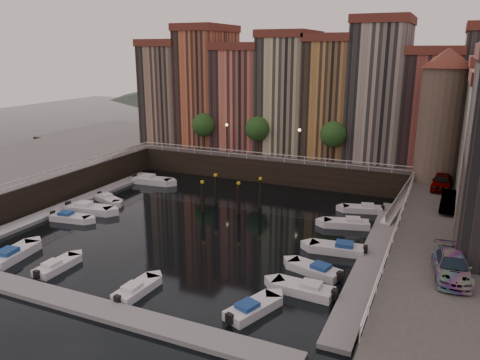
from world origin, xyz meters
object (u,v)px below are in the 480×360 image
at_px(car_c, 452,268).
at_px(corner_tower, 442,114).
at_px(gangway, 400,199).
at_px(mooring_pilings, 229,195).
at_px(boat_left_3, 108,199).
at_px(car_b, 451,202).
at_px(car_a, 442,183).
at_px(boat_left_1, 70,218).
at_px(boat_left_2, 89,209).

bearing_deg(car_c, corner_tower, 87.97).
relative_size(gangway, mooring_pilings, 1.54).
xyz_separation_m(corner_tower, boat_left_3, (-33.33, -12.94, -9.88)).
distance_m(mooring_pilings, car_b, 21.55).
bearing_deg(car_a, boat_left_3, -161.74).
height_order(boat_left_3, car_a, car_a).
relative_size(gangway, car_a, 1.79).
xyz_separation_m(corner_tower, car_b, (1.70, -9.70, -6.42)).
distance_m(gangway, car_c, 19.64).
bearing_deg(boat_left_3, car_b, 27.04).
bearing_deg(mooring_pilings, gangway, 17.12).
height_order(corner_tower, gangway, corner_tower).
distance_m(mooring_pilings, boat_left_1, 16.32).
height_order(gangway, boat_left_3, gangway).
bearing_deg(car_b, gangway, 133.84).
distance_m(corner_tower, boat_left_1, 39.37).
xyz_separation_m(boat_left_1, car_b, (34.57, 9.59, 3.44)).
xyz_separation_m(car_a, car_c, (1.11, -20.04, -0.06)).
bearing_deg(car_c, mooring_pilings, 140.90).
distance_m(boat_left_1, boat_left_3, 6.37).
bearing_deg(corner_tower, mooring_pilings, -153.87).
bearing_deg(car_c, boat_left_1, 166.54).
height_order(corner_tower, boat_left_1, corner_tower).
relative_size(mooring_pilings, car_b, 1.14).
xyz_separation_m(mooring_pilings, boat_left_2, (-13.10, -6.93, -1.25)).
distance_m(boat_left_3, car_b, 35.34).
relative_size(corner_tower, gangway, 1.66).
bearing_deg(corner_tower, car_a, -77.26).
distance_m(corner_tower, gangway, 9.86).
height_order(boat_left_3, car_b, car_b).
xyz_separation_m(gangway, car_a, (3.67, 1.08, 1.87)).
bearing_deg(car_b, mooring_pilings, -177.67).
relative_size(boat_left_1, car_a, 0.95).
bearing_deg(gangway, boat_left_2, -157.96).
bearing_deg(boat_left_3, car_a, 37.36).
distance_m(boat_left_2, car_c, 35.56).
xyz_separation_m(boat_left_1, car_c, (34.76, -4.17, 3.40)).
bearing_deg(boat_left_1, car_b, 6.99).
xyz_separation_m(boat_left_2, car_c, (34.73, -6.84, 3.33)).
xyz_separation_m(mooring_pilings, car_a, (20.52, 6.27, 2.14)).
relative_size(gangway, boat_left_1, 1.89).
xyz_separation_m(boat_left_1, boat_left_2, (0.02, 2.67, 0.07)).
height_order(corner_tower, car_b, corner_tower).
relative_size(boat_left_2, car_a, 1.15).
xyz_separation_m(mooring_pilings, car_b, (21.45, -0.01, 2.13)).
bearing_deg(car_b, boat_left_2, -166.30).
height_order(boat_left_2, car_a, car_a).
xyz_separation_m(boat_left_2, car_a, (33.62, 13.20, 3.39)).
distance_m(corner_tower, mooring_pilings, 23.60).
xyz_separation_m(corner_tower, mooring_pilings, (-19.75, -9.69, -8.54)).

